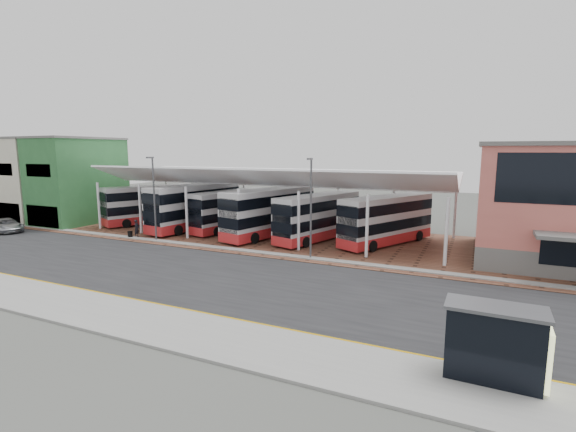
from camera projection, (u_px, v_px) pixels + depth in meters
name	position (u px, v px, depth m)	size (l,w,h in m)	color
ground	(250.00, 277.00, 28.77)	(140.00, 140.00, 0.00)	#444641
road	(242.00, 281.00, 27.87)	(120.00, 14.00, 0.02)	black
forecourt	(337.00, 242.00, 39.60)	(72.00, 16.00, 0.06)	brown
sidewalk	(159.00, 325.00, 20.68)	(120.00, 4.00, 0.14)	gray
north_kerb	(287.00, 256.00, 34.32)	(120.00, 0.80, 0.14)	gray
yellow_line_near	(185.00, 312.00, 22.48)	(120.00, 0.12, 0.01)	#C69203
yellow_line_far	(188.00, 310.00, 22.75)	(120.00, 0.12, 0.01)	#C69203
canopy	(266.00, 179.00, 42.86)	(37.00, 11.63, 7.07)	white
shop_green	(79.00, 180.00, 50.23)	(6.40, 10.20, 10.22)	#317139
shop_cream	(43.00, 179.00, 52.92)	(6.40, 10.20, 10.22)	beige
shop_brick	(10.00, 177.00, 55.60)	(6.40, 10.20, 10.22)	maroon
lamp_west	(154.00, 196.00, 39.51)	(0.16, 0.90, 8.07)	#4D4E53
lamp_east	(311.00, 205.00, 32.89)	(0.16, 0.90, 8.07)	#4D4E53
bus_0	(151.00, 205.00, 49.66)	(6.73, 10.96, 4.49)	silver
bus_1	(195.00, 207.00, 46.02)	(4.41, 12.19, 4.91)	silver
bus_2	(231.00, 211.00, 45.28)	(4.50, 10.68, 4.29)	silver
bus_3	(270.00, 213.00, 42.08)	(5.36, 11.90, 4.78)	silver
bus_4	(318.00, 217.00, 40.26)	(5.40, 10.96, 4.41)	silver
bus_5	(387.00, 220.00, 38.45)	(6.95, 10.81, 4.45)	silver
silver_car	(6.00, 225.00, 44.70)	(2.33, 5.05, 1.40)	#A5A7AB
pedestrian	(137.00, 228.00, 41.63)	(0.64, 0.42, 1.77)	black
suitcase	(130.00, 234.00, 41.47)	(0.39, 0.28, 0.67)	black
bus_shelter	(504.00, 339.00, 14.98)	(3.60, 1.71, 2.84)	black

